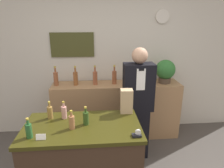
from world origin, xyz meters
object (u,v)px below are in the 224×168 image
object	(u,v)px
shopkeeper	(138,105)
tape_dispenser	(137,134)
paper_bag	(126,101)
potted_plant	(165,71)

from	to	relation	value
shopkeeper	tape_dispenser	bearing A→B (deg)	-102.37
paper_bag	tape_dispenser	world-z (taller)	paper_bag
shopkeeper	tape_dispenser	distance (m)	0.96
shopkeeper	paper_bag	xyz separation A→B (m)	(-0.23, -0.40, 0.24)
shopkeeper	tape_dispenser	size ratio (longest dim) A/B	18.28
tape_dispenser	paper_bag	bearing A→B (deg)	92.59
paper_bag	shopkeeper	bearing A→B (deg)	60.23
potted_plant	tape_dispenser	xyz separation A→B (m)	(-0.78, -1.50, -0.24)
potted_plant	tape_dispenser	distance (m)	1.71
shopkeeper	tape_dispenser	world-z (taller)	shopkeeper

